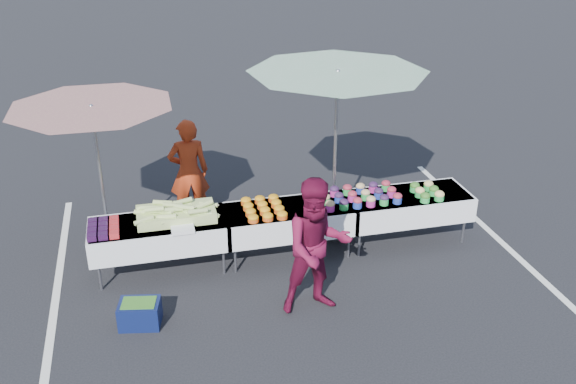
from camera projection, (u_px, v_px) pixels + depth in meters
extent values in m
plane|color=black|center=(288.00, 254.00, 9.33)|extent=(80.00, 80.00, 0.00)
cube|color=silver|center=(58.00, 283.00, 8.64)|extent=(0.10, 5.00, 0.00)
cube|color=silver|center=(486.00, 228.00, 10.02)|extent=(0.10, 5.00, 0.00)
cube|color=white|center=(158.00, 224.00, 8.62)|extent=(1.80, 0.75, 0.04)
cube|color=white|center=(159.00, 234.00, 8.69)|extent=(1.86, 0.81, 0.36)
cylinder|color=slate|center=(100.00, 277.00, 8.42)|extent=(0.04, 0.04, 0.39)
cylinder|color=slate|center=(101.00, 255.00, 8.94)|extent=(0.04, 0.04, 0.39)
cylinder|color=slate|center=(224.00, 261.00, 8.77)|extent=(0.04, 0.04, 0.39)
cylinder|color=slate|center=(218.00, 240.00, 9.29)|extent=(0.04, 0.04, 0.39)
cube|color=white|center=(288.00, 209.00, 9.01)|extent=(1.80, 0.75, 0.04)
cube|color=white|center=(288.00, 219.00, 9.08)|extent=(1.86, 0.81, 0.36)
cylinder|color=slate|center=(235.00, 260.00, 8.81)|extent=(0.04, 0.04, 0.39)
cylinder|color=slate|center=(229.00, 239.00, 9.33)|extent=(0.04, 0.04, 0.39)
cylinder|color=slate|center=(349.00, 245.00, 9.16)|extent=(0.04, 0.04, 0.39)
cylinder|color=slate|center=(336.00, 226.00, 9.68)|extent=(0.04, 0.04, 0.39)
cube|color=white|center=(407.00, 196.00, 9.40)|extent=(1.80, 0.75, 0.04)
cube|color=white|center=(406.00, 206.00, 9.47)|extent=(1.86, 0.81, 0.36)
cylinder|color=slate|center=(359.00, 244.00, 9.20)|extent=(0.04, 0.04, 0.39)
cylinder|color=slate|center=(346.00, 225.00, 9.71)|extent=(0.04, 0.04, 0.39)
cylinder|color=slate|center=(463.00, 231.00, 9.55)|extent=(0.04, 0.04, 0.39)
cylinder|color=slate|center=(445.00, 213.00, 10.07)|extent=(0.04, 0.04, 0.39)
cube|color=black|center=(92.00, 237.00, 8.18)|extent=(0.12, 0.12, 0.08)
cube|color=black|center=(92.00, 232.00, 8.30)|extent=(0.12, 0.12, 0.08)
cube|color=black|center=(92.00, 227.00, 8.42)|extent=(0.12, 0.12, 0.08)
cube|color=black|center=(93.00, 222.00, 8.55)|extent=(0.12, 0.12, 0.08)
cube|color=black|center=(103.00, 236.00, 8.21)|extent=(0.12, 0.12, 0.08)
cube|color=black|center=(103.00, 231.00, 8.33)|extent=(0.12, 0.12, 0.08)
cube|color=black|center=(103.00, 226.00, 8.45)|extent=(0.12, 0.12, 0.08)
cube|color=black|center=(103.00, 221.00, 8.58)|extent=(0.12, 0.12, 0.08)
cube|color=maroon|center=(114.00, 235.00, 8.24)|extent=(0.12, 0.12, 0.08)
cube|color=maroon|center=(114.00, 229.00, 8.36)|extent=(0.12, 0.12, 0.08)
cube|color=maroon|center=(114.00, 224.00, 8.48)|extent=(0.12, 0.12, 0.08)
cube|color=maroon|center=(114.00, 220.00, 8.61)|extent=(0.12, 0.12, 0.08)
cube|color=#A6B75E|center=(176.00, 214.00, 8.68)|extent=(1.05, 0.55, 0.14)
cylinder|color=#A6B75E|center=(197.00, 205.00, 8.87)|extent=(0.27, 0.09, 0.10)
cylinder|color=#A6B75E|center=(147.00, 209.00, 8.60)|extent=(0.27, 0.14, 0.07)
cylinder|color=#A6B75E|center=(185.00, 207.00, 8.55)|extent=(0.27, 0.14, 0.09)
cylinder|color=#A6B75E|center=(144.00, 213.00, 8.60)|extent=(0.27, 0.15, 0.10)
cylinder|color=#A6B75E|center=(163.00, 211.00, 8.55)|extent=(0.27, 0.15, 0.08)
cylinder|color=#A6B75E|center=(172.00, 205.00, 8.66)|extent=(0.27, 0.10, 0.10)
cylinder|color=#A6B75E|center=(173.00, 209.00, 8.55)|extent=(0.27, 0.07, 0.08)
cylinder|color=#A6B75E|center=(167.00, 217.00, 8.46)|extent=(0.27, 0.14, 0.09)
cylinder|color=#A6B75E|center=(163.00, 203.00, 8.78)|extent=(0.27, 0.12, 0.08)
cylinder|color=#A6B75E|center=(209.00, 204.00, 8.84)|extent=(0.27, 0.16, 0.08)
cylinder|color=#A6B75E|center=(152.00, 211.00, 8.54)|extent=(0.27, 0.11, 0.07)
cylinder|color=#A6B75E|center=(171.00, 221.00, 8.44)|extent=(0.27, 0.10, 0.07)
cylinder|color=#A6B75E|center=(183.00, 201.00, 8.78)|extent=(0.27, 0.12, 0.08)
cylinder|color=#A6B75E|center=(144.00, 220.00, 8.36)|extent=(0.27, 0.15, 0.08)
cylinder|color=#A6B75E|center=(150.00, 208.00, 8.59)|extent=(0.27, 0.10, 0.08)
cylinder|color=#A6B75E|center=(192.00, 209.00, 8.65)|extent=(0.27, 0.16, 0.10)
cylinder|color=#A6B75E|center=(154.00, 209.00, 8.50)|extent=(0.27, 0.12, 0.09)
cylinder|color=#A6B75E|center=(198.00, 211.00, 8.48)|extent=(0.27, 0.09, 0.07)
cylinder|color=#A6B75E|center=(202.00, 214.00, 8.55)|extent=(0.27, 0.10, 0.09)
cylinder|color=#A6B75E|center=(195.00, 214.00, 8.60)|extent=(0.27, 0.12, 0.09)
cylinder|color=#A6B75E|center=(182.00, 204.00, 8.89)|extent=(0.27, 0.10, 0.08)
cylinder|color=#A6B75E|center=(204.00, 205.00, 8.70)|extent=(0.27, 0.14, 0.10)
cylinder|color=#A6B75E|center=(197.00, 203.00, 8.91)|extent=(0.27, 0.12, 0.07)
cylinder|color=#A6B75E|center=(193.00, 204.00, 8.87)|extent=(0.27, 0.07, 0.10)
cylinder|color=#A6B75E|center=(209.00, 216.00, 8.55)|extent=(0.27, 0.09, 0.10)
cube|color=white|center=(183.00, 229.00, 8.41)|extent=(0.30, 0.25, 0.05)
cylinder|color=#C64D16|center=(253.00, 220.00, 8.63)|extent=(0.15, 0.15, 0.05)
ellipsoid|color=orange|center=(253.00, 217.00, 8.61)|extent=(0.15, 0.15, 0.08)
cylinder|color=#C64D16|center=(251.00, 214.00, 8.79)|extent=(0.15, 0.15, 0.05)
ellipsoid|color=orange|center=(251.00, 211.00, 8.77)|extent=(0.15, 0.15, 0.08)
cylinder|color=#C64D16|center=(248.00, 208.00, 8.94)|extent=(0.15, 0.15, 0.05)
ellipsoid|color=orange|center=(248.00, 206.00, 8.93)|extent=(0.15, 0.15, 0.08)
cylinder|color=#C64D16|center=(246.00, 203.00, 9.10)|extent=(0.15, 0.15, 0.05)
ellipsoid|color=orange|center=(246.00, 200.00, 9.08)|extent=(0.15, 0.15, 0.08)
cylinder|color=#C64D16|center=(268.00, 218.00, 8.67)|extent=(0.15, 0.15, 0.05)
ellipsoid|color=orange|center=(268.00, 216.00, 8.66)|extent=(0.15, 0.15, 0.08)
cylinder|color=#C64D16|center=(265.00, 212.00, 8.83)|extent=(0.15, 0.15, 0.05)
ellipsoid|color=orange|center=(265.00, 210.00, 8.81)|extent=(0.15, 0.15, 0.08)
cylinder|color=#C64D16|center=(262.00, 207.00, 8.99)|extent=(0.15, 0.15, 0.05)
ellipsoid|color=orange|center=(262.00, 204.00, 8.97)|extent=(0.15, 0.15, 0.08)
cylinder|color=#C64D16|center=(260.00, 201.00, 9.15)|extent=(0.15, 0.15, 0.05)
ellipsoid|color=orange|center=(260.00, 199.00, 9.13)|extent=(0.15, 0.15, 0.08)
cylinder|color=#C64D16|center=(282.00, 217.00, 8.72)|extent=(0.15, 0.15, 0.05)
ellipsoid|color=orange|center=(282.00, 214.00, 8.70)|extent=(0.15, 0.15, 0.08)
cylinder|color=#C64D16|center=(279.00, 211.00, 8.87)|extent=(0.15, 0.15, 0.05)
ellipsoid|color=orange|center=(279.00, 208.00, 8.86)|extent=(0.15, 0.15, 0.08)
cylinder|color=#C64D16|center=(276.00, 205.00, 9.03)|extent=(0.15, 0.15, 0.05)
ellipsoid|color=orange|center=(276.00, 203.00, 9.01)|extent=(0.15, 0.15, 0.08)
cylinder|color=#C64D16|center=(274.00, 200.00, 9.19)|extent=(0.15, 0.15, 0.05)
ellipsoid|color=orange|center=(273.00, 197.00, 9.17)|extent=(0.15, 0.15, 0.08)
cylinder|color=#21379C|center=(316.00, 209.00, 8.87)|extent=(0.13, 0.13, 0.10)
ellipsoid|color=maroon|center=(316.00, 205.00, 8.84)|extent=(0.14, 0.14, 0.10)
cylinder|color=#AC247F|center=(312.00, 202.00, 9.06)|extent=(0.13, 0.13, 0.10)
ellipsoid|color=maroon|center=(312.00, 198.00, 9.03)|extent=(0.14, 0.14, 0.10)
cylinder|color=green|center=(308.00, 196.00, 9.25)|extent=(0.13, 0.13, 0.10)
ellipsoid|color=maroon|center=(308.00, 192.00, 9.22)|extent=(0.14, 0.14, 0.10)
cylinder|color=#AC247F|center=(330.00, 207.00, 8.91)|extent=(0.13, 0.13, 0.10)
ellipsoid|color=#9C6F4C|center=(330.00, 204.00, 8.88)|extent=(0.14, 0.14, 0.10)
cylinder|color=green|center=(326.00, 201.00, 9.10)|extent=(0.13, 0.13, 0.10)
ellipsoid|color=#9C6F4C|center=(326.00, 197.00, 9.08)|extent=(0.14, 0.14, 0.10)
cylinder|color=#21379C|center=(321.00, 194.00, 9.29)|extent=(0.13, 0.13, 0.10)
ellipsoid|color=#9C6F4C|center=(321.00, 190.00, 9.27)|extent=(0.14, 0.14, 0.10)
cylinder|color=green|center=(344.00, 206.00, 8.95)|extent=(0.13, 0.13, 0.10)
ellipsoid|color=#2A122E|center=(344.00, 202.00, 8.93)|extent=(0.14, 0.14, 0.10)
cylinder|color=#21379C|center=(339.00, 199.00, 9.14)|extent=(0.13, 0.13, 0.10)
ellipsoid|color=#2A122E|center=(339.00, 195.00, 9.12)|extent=(0.14, 0.14, 0.10)
cylinder|color=#AC247F|center=(334.00, 193.00, 9.34)|extent=(0.13, 0.13, 0.10)
ellipsoid|color=#2A122E|center=(334.00, 189.00, 9.31)|extent=(0.14, 0.14, 0.10)
cylinder|color=#21379C|center=(357.00, 204.00, 9.00)|extent=(0.13, 0.13, 0.10)
ellipsoid|color=maroon|center=(358.00, 201.00, 8.97)|extent=(0.14, 0.14, 0.10)
cylinder|color=#AC247F|center=(352.00, 198.00, 9.19)|extent=(0.13, 0.13, 0.10)
ellipsoid|color=maroon|center=(352.00, 194.00, 9.16)|extent=(0.14, 0.14, 0.10)
cylinder|color=green|center=(347.00, 191.00, 9.38)|extent=(0.13, 0.13, 0.10)
ellipsoid|color=maroon|center=(347.00, 188.00, 9.35)|extent=(0.14, 0.14, 0.10)
cylinder|color=#AC247F|center=(371.00, 203.00, 9.04)|extent=(0.13, 0.13, 0.10)
ellipsoid|color=#9C6F4C|center=(371.00, 199.00, 9.01)|extent=(0.14, 0.14, 0.10)
cylinder|color=green|center=(365.00, 196.00, 9.23)|extent=(0.13, 0.13, 0.10)
ellipsoid|color=#9C6F4C|center=(366.00, 192.00, 9.20)|extent=(0.14, 0.14, 0.10)
cylinder|color=#21379C|center=(360.00, 190.00, 9.42)|extent=(0.13, 0.13, 0.10)
ellipsoid|color=#9C6F4C|center=(360.00, 186.00, 9.40)|extent=(0.14, 0.14, 0.10)
cylinder|color=green|center=(384.00, 201.00, 9.08)|extent=(0.13, 0.13, 0.10)
ellipsoid|color=#2A122E|center=(384.00, 198.00, 9.06)|extent=(0.14, 0.14, 0.10)
cylinder|color=#21379C|center=(378.00, 195.00, 9.27)|extent=(0.13, 0.13, 0.10)
ellipsoid|color=#2A122E|center=(379.00, 191.00, 9.25)|extent=(0.14, 0.14, 0.10)
cylinder|color=#AC247F|center=(373.00, 188.00, 9.47)|extent=(0.13, 0.13, 0.10)
ellipsoid|color=#2A122E|center=(373.00, 185.00, 9.44)|extent=(0.14, 0.14, 0.10)
cylinder|color=#21379C|center=(397.00, 200.00, 9.12)|extent=(0.13, 0.13, 0.10)
ellipsoid|color=maroon|center=(398.00, 196.00, 9.10)|extent=(0.14, 0.14, 0.10)
cylinder|color=#AC247F|center=(391.00, 193.00, 9.32)|extent=(0.13, 0.13, 0.10)
ellipsoid|color=maroon|center=(392.00, 190.00, 9.29)|extent=(0.14, 0.14, 0.10)
cylinder|color=green|center=(386.00, 187.00, 9.51)|extent=(0.13, 0.13, 0.10)
ellipsoid|color=maroon|center=(386.00, 183.00, 9.48)|extent=(0.14, 0.14, 0.10)
cylinder|color=green|center=(425.00, 199.00, 9.16)|extent=(0.14, 0.14, 0.08)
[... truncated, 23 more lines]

